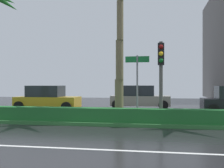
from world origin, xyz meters
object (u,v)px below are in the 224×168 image
at_px(traffic_signal_median_right, 161,67).
at_px(car_in_traffic_second, 140,98).
at_px(street_name_sign, 137,79).
at_px(car_in_traffic_leading, 47,99).

height_order(traffic_signal_median_right, car_in_traffic_second, traffic_signal_median_right).
distance_m(street_name_sign, car_in_traffic_second, 7.82).
distance_m(traffic_signal_median_right, street_name_sign, 1.25).
bearing_deg(car_in_traffic_second, street_name_sign, -86.97).
bearing_deg(street_name_sign, car_in_traffic_second, 93.03).
relative_size(traffic_signal_median_right, street_name_sign, 1.18).
distance_m(car_in_traffic_leading, car_in_traffic_second, 6.70).
bearing_deg(traffic_signal_median_right, street_name_sign, 160.95).
bearing_deg(car_in_traffic_leading, street_name_sign, -37.92).
bearing_deg(traffic_signal_median_right, car_in_traffic_leading, 144.31).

